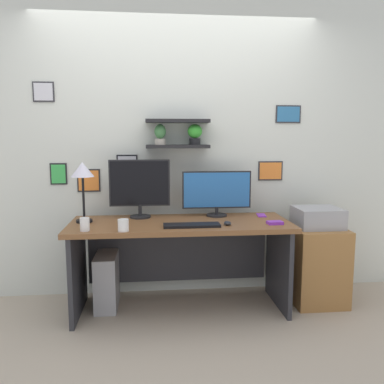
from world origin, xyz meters
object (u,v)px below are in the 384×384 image
at_px(pen_cup, 85,224).
at_px(scissors_tray, 275,223).
at_px(desk, 180,244).
at_px(cell_phone, 261,215).
at_px(monitor_right, 217,192).
at_px(coffee_mug, 123,225).
at_px(desk_lamp, 83,174).
at_px(computer_tower_left, 107,280).
at_px(keyboard, 192,225).
at_px(monitor_left, 140,186).
at_px(computer_mouse, 228,223).
at_px(drawer_cabinet, 315,264).
at_px(printer, 318,217).

relative_size(pen_cup, scissors_tray, 0.83).
bearing_deg(desk, cell_phone, 9.45).
height_order(monitor_right, scissors_tray, monitor_right).
relative_size(cell_phone, coffee_mug, 1.56).
height_order(desk_lamp, computer_tower_left, desk_lamp).
bearing_deg(desk_lamp, keyboard, -15.97).
bearing_deg(monitor_left, computer_tower_left, -159.67).
bearing_deg(coffee_mug, computer_mouse, 8.84).
distance_m(monitor_left, computer_mouse, 0.83).
relative_size(scissors_tray, drawer_cabinet, 0.18).
relative_size(desk_lamp, pen_cup, 4.92).
relative_size(desk, monitor_left, 3.48).
bearing_deg(scissors_tray, computer_tower_left, 168.83).
bearing_deg(drawer_cabinet, pen_cup, -171.09).
distance_m(computer_mouse, scissors_tray, 0.38).
bearing_deg(scissors_tray, monitor_right, 137.46).
bearing_deg(drawer_cabinet, cell_phone, 165.30).
relative_size(monitor_right, cell_phone, 4.32).
xyz_separation_m(computer_mouse, printer, (0.83, 0.21, -0.01)).
relative_size(computer_mouse, desk_lamp, 0.18).
xyz_separation_m(monitor_left, monitor_right, (0.67, 0.00, -0.06)).
relative_size(keyboard, computer_mouse, 4.89).
bearing_deg(computer_tower_left, monitor_right, 6.35).
xyz_separation_m(drawer_cabinet, printer, (0.00, 0.00, 0.42)).
bearing_deg(computer_tower_left, pen_cup, -106.31).
distance_m(coffee_mug, scissors_tray, 1.19).
bearing_deg(keyboard, printer, 11.84).
bearing_deg(pen_cup, cell_phone, 16.19).
bearing_deg(monitor_right, scissors_tray, -42.54).
height_order(cell_phone, printer, printer).
bearing_deg(desk, coffee_mug, -142.73).
distance_m(desk, computer_mouse, 0.47).
height_order(keyboard, coffee_mug, coffee_mug).
bearing_deg(desk, drawer_cabinet, -0.01).
height_order(monitor_right, cell_phone, monitor_right).
height_order(keyboard, scissors_tray, scissors_tray).
bearing_deg(desk, keyboard, -72.14).
relative_size(pen_cup, printer, 0.26).
bearing_deg(coffee_mug, scissors_tray, 5.77).
bearing_deg(coffee_mug, desk, 37.27).
height_order(desk, pen_cup, pen_cup).
xyz_separation_m(cell_phone, printer, (0.46, -0.12, -0.00)).
height_order(desk_lamp, scissors_tray, desk_lamp).
relative_size(desk, printer, 4.74).
bearing_deg(drawer_cabinet, coffee_mug, -168.38).
bearing_deg(desk_lamp, printer, -0.33).
bearing_deg(printer, monitor_right, 169.42).
height_order(monitor_right, computer_mouse, monitor_right).
relative_size(desk, computer_mouse, 20.00).
relative_size(coffee_mug, drawer_cabinet, 0.14).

